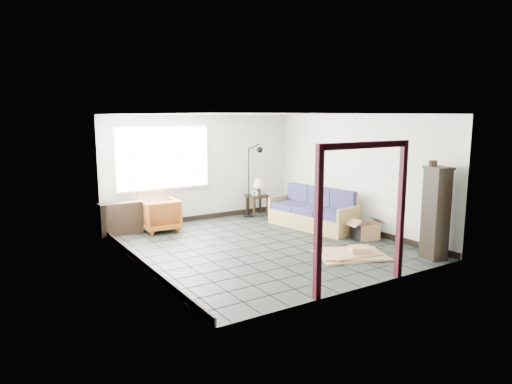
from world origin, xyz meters
TOP-DOWN VIEW (x-y plane):
  - ground at (0.00, 0.00)m, footprint 5.50×5.50m
  - room_shell at (0.00, 0.03)m, footprint 5.02×5.52m
  - window_panel at (-1.00, 2.70)m, footprint 2.32×0.08m
  - doorway_trim at (0.00, -2.70)m, footprint 1.80×0.08m
  - futon_sofa at (1.81, 0.57)m, footprint 1.16×2.21m
  - armchair at (-1.32, 2.22)m, footprint 0.81×0.76m
  - side_table at (1.41, 2.40)m, footprint 0.53×0.53m
  - table_lamp at (1.41, 2.33)m, footprint 0.34×0.34m
  - projector at (1.45, 2.44)m, footprint 0.33×0.29m
  - floor_lamp at (1.25, 2.30)m, footprint 0.50×0.50m
  - console_shelf at (-2.15, 2.40)m, footprint 0.91×0.36m
  - tall_shelf at (2.15, -2.40)m, footprint 0.46×0.53m
  - pot at (2.08, -2.33)m, footprint 0.14×0.14m
  - open_box at (2.08, -0.78)m, footprint 0.85×0.52m
  - cardboard_pile at (1.01, -1.51)m, footprint 1.49×1.27m

SIDE VIEW (x-z plane):
  - ground at x=0.00m, z-range 0.00..0.00m
  - cardboard_pile at x=1.01m, z-range -0.04..0.14m
  - open_box at x=2.08m, z-range -0.06..0.39m
  - futon_sofa at x=1.81m, z-range -0.13..0.80m
  - console_shelf at x=-2.15m, z-range 0.00..0.71m
  - armchair at x=-1.32m, z-range 0.00..0.80m
  - side_table at x=1.41m, z-range 0.18..0.72m
  - projector at x=1.45m, z-range 0.54..0.64m
  - table_lamp at x=1.41m, z-range 0.63..1.06m
  - tall_shelf at x=2.15m, z-range 0.01..1.70m
  - floor_lamp at x=1.25m, z-range 0.06..1.95m
  - doorway_trim at x=0.00m, z-range 0.28..2.48m
  - window_panel at x=-1.00m, z-range 0.84..2.36m
  - room_shell at x=0.00m, z-range 0.37..2.98m
  - pot at x=2.08m, z-range 1.68..1.79m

